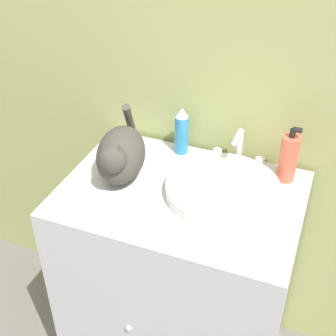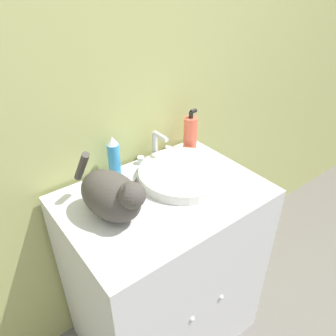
% 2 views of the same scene
% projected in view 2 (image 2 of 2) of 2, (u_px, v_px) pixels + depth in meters
% --- Properties ---
extents(wall_back, '(6.00, 0.05, 2.50)m').
position_uv_depth(wall_back, '(115.00, 88.00, 1.32)').
color(wall_back, tan).
rests_on(wall_back, ground_plane).
extents(vanity_cabinet, '(0.80, 0.58, 0.91)m').
position_uv_depth(vanity_cabinet, '(165.00, 271.00, 1.54)').
color(vanity_cabinet, silver).
rests_on(vanity_cabinet, ground_plane).
extents(sink_basin, '(0.38, 0.38, 0.04)m').
position_uv_depth(sink_basin, '(184.00, 174.00, 1.38)').
color(sink_basin, white).
rests_on(sink_basin, vanity_cabinet).
extents(faucet, '(0.19, 0.10, 0.14)m').
position_uv_depth(faucet, '(156.00, 147.00, 1.48)').
color(faucet, silver).
rests_on(faucet, vanity_cabinet).
extents(cat, '(0.22, 0.35, 0.22)m').
position_uv_depth(cat, '(112.00, 195.00, 1.13)').
color(cat, '#47423D').
rests_on(cat, vanity_cabinet).
extents(soap_bottle, '(0.06, 0.06, 0.21)m').
position_uv_depth(soap_bottle, '(190.00, 134.00, 1.54)').
color(soap_bottle, '#EF6047').
rests_on(soap_bottle, vanity_cabinet).
extents(spray_bottle, '(0.05, 0.05, 0.18)m').
position_uv_depth(spray_bottle, '(114.00, 157.00, 1.36)').
color(spray_bottle, '#338CCC').
rests_on(spray_bottle, vanity_cabinet).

